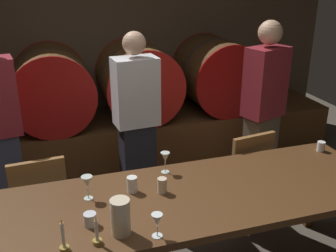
{
  "coord_description": "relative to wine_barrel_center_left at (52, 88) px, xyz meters",
  "views": [
    {
      "loc": [
        -0.53,
        -2.07,
        2.17
      ],
      "look_at": [
        0.27,
        0.46,
        1.09
      ],
      "focal_mm": 42.68,
      "sensor_mm": 36.0,
      "label": 1
    }
  ],
  "objects": [
    {
      "name": "candle_right",
      "position": [
        0.11,
        -2.49,
        -0.13
      ],
      "size": [
        0.05,
        0.05,
        0.17
      ],
      "color": "olive",
      "rests_on": "dining_table"
    },
    {
      "name": "candle_left",
      "position": [
        -0.06,
        -2.5,
        -0.12
      ],
      "size": [
        0.05,
        0.05,
        0.2
      ],
      "color": "olive",
      "rests_on": "dining_table"
    },
    {
      "name": "barrel_shelf",
      "position": [
        0.47,
        -0.0,
        -0.69
      ],
      "size": [
        5.54,
        0.9,
        0.53
      ],
      "primitive_type": "cube",
      "color": "brown",
      "rests_on": "ground"
    },
    {
      "name": "wine_barrel_center_left",
      "position": [
        0.0,
        0.0,
        0.0
      ],
      "size": [
        0.85,
        0.89,
        0.85
      ],
      "color": "brown",
      "rests_on": "barrel_shelf"
    },
    {
      "name": "wine_barrel_center_right",
      "position": [
        0.94,
        0.0,
        0.0
      ],
      "size": [
        0.85,
        0.89,
        0.85
      ],
      "color": "brown",
      "rests_on": "barrel_shelf"
    },
    {
      "name": "cup_far_right",
      "position": [
        1.99,
        -1.88,
        -0.14
      ],
      "size": [
        0.06,
        0.06,
        0.08
      ],
      "primitive_type": "cylinder",
      "color": "white",
      "rests_on": "dining_table"
    },
    {
      "name": "cup_center_left",
      "position": [
        0.41,
        -2.03,
        -0.12
      ],
      "size": [
        0.07,
        0.07,
        0.11
      ],
      "primitive_type": "cylinder",
      "color": "white",
      "rests_on": "dining_table"
    },
    {
      "name": "chair_left",
      "position": [
        -0.2,
        -1.48,
        -0.46
      ],
      "size": [
        0.43,
        0.43,
        0.88
      ],
      "rotation": [
        0.0,
        0.0,
        3.22
      ],
      "color": "brown",
      "rests_on": "ground"
    },
    {
      "name": "guest_center",
      "position": [
        0.68,
        -1.03,
        -0.1
      ],
      "size": [
        0.4,
        0.27,
        1.66
      ],
      "rotation": [
        0.0,
        0.0,
        3.23
      ],
      "color": "black",
      "rests_on": "ground"
    },
    {
      "name": "back_wall",
      "position": [
        0.47,
        0.55,
        0.28
      ],
      "size": [
        6.16,
        0.24,
        2.47
      ],
      "primitive_type": "cube",
      "color": "brown",
      "rests_on": "ground"
    },
    {
      "name": "wine_glass_center",
      "position": [
        0.43,
        -2.53,
        -0.08
      ],
      "size": [
        0.06,
        0.06,
        0.14
      ],
      "color": "white",
      "rests_on": "dining_table"
    },
    {
      "name": "pitcher",
      "position": [
        0.25,
        -2.44,
        -0.07
      ],
      "size": [
        0.11,
        0.11,
        0.22
      ],
      "color": "beige",
      "rests_on": "dining_table"
    },
    {
      "name": "dining_table",
      "position": [
        0.68,
        -2.18,
        -0.24
      ],
      "size": [
        2.87,
        0.88,
        0.78
      ],
      "color": "#4C2D16",
      "rests_on": "ground"
    },
    {
      "name": "cup_far_left",
      "position": [
        0.1,
        -2.32,
        -0.14
      ],
      "size": [
        0.07,
        0.07,
        0.08
      ],
      "primitive_type": "cylinder",
      "color": "silver",
      "rests_on": "dining_table"
    },
    {
      "name": "chair_right",
      "position": [
        1.5,
        -1.54,
        -0.46
      ],
      "size": [
        0.45,
        0.45,
        0.88
      ],
      "rotation": [
        0.0,
        0.0,
        3.28
      ],
      "color": "brown",
      "rests_on": "ground"
    },
    {
      "name": "wine_glass_right",
      "position": [
        0.69,
        -1.84,
        -0.06
      ],
      "size": [
        0.07,
        0.07,
        0.16
      ],
      "color": "silver",
      "rests_on": "dining_table"
    },
    {
      "name": "guest_right",
      "position": [
        1.9,
        -1.13,
        -0.07
      ],
      "size": [
        0.44,
        0.35,
        1.72
      ],
      "rotation": [
        0.0,
        0.0,
        3.47
      ],
      "color": "brown",
      "rests_on": "ground"
    },
    {
      "name": "wine_barrel_far_right",
      "position": [
        1.9,
        0.0,
        0.0
      ],
      "size": [
        0.85,
        0.89,
        0.85
      ],
      "color": "#513319",
      "rests_on": "barrel_shelf"
    },
    {
      "name": "cup_center_right",
      "position": [
        0.59,
        -2.1,
        -0.12
      ],
      "size": [
        0.06,
        0.06,
        0.1
      ],
      "primitive_type": "cylinder",
      "color": "beige",
      "rests_on": "dining_table"
    },
    {
      "name": "wine_glass_left",
      "position": [
        0.12,
        -2.03,
        -0.06
      ],
      "size": [
        0.07,
        0.07,
        0.16
      ],
      "color": "silver",
      "rests_on": "dining_table"
    }
  ]
}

